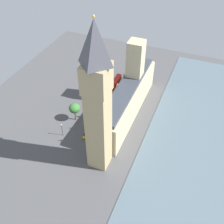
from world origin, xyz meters
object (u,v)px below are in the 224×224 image
double_decker_bus_under_trees (106,94)px  parliament_building (128,96)px  clock_tower (97,102)px  car_blue_leading (95,108)px  plane_tree_kerbside (75,108)px  plane_tree_by_river_gate (106,68)px  car_dark_green_corner (89,127)px  street_lamp_opposite_hall (62,128)px  car_yellow_cab_far_end (86,135)px  car_silver_trailing (90,117)px  double_decker_bus_near_tower (116,82)px  pedestrian_midblock (91,138)px  street_lamp_slot_10 (96,82)px

double_decker_bus_under_trees → parliament_building: bearing=155.2°
clock_tower → car_blue_leading: size_ratio=13.65×
clock_tower → plane_tree_kerbside: (21.11, -19.04, -24.60)m
parliament_building → double_decker_bus_under_trees: bearing=-19.9°
plane_tree_by_river_gate → car_dark_green_corner: bearing=102.3°
plane_tree_by_river_gate → street_lamp_opposite_hall: plane_tree_by_river_gate is taller
parliament_building → car_yellow_cab_far_end: bearing=64.5°
clock_tower → plane_tree_by_river_gate: size_ratio=6.70×
car_silver_trailing → car_dark_green_corner: bearing=-72.8°
double_decker_bus_near_tower → car_silver_trailing: 29.54m
plane_tree_kerbside → street_lamp_opposite_hall: size_ratio=1.39×
parliament_building → double_decker_bus_near_tower: bearing=-53.8°
car_blue_leading → double_decker_bus_near_tower: bearing=-97.7°
double_decker_bus_near_tower → pedestrian_midblock: bearing=94.7°
street_lamp_opposite_hall → pedestrian_midblock: bearing=-169.1°
car_yellow_cab_far_end → street_lamp_opposite_hall: bearing=14.8°
clock_tower → double_decker_bus_near_tower: bearing=-75.9°
double_decker_bus_near_tower → car_yellow_cab_far_end: 41.14m
car_yellow_cab_far_end → plane_tree_by_river_gate: bearing=-81.2°
double_decker_bus_near_tower → pedestrian_midblock: (-4.09, 41.83, -1.95)m
car_blue_leading → plane_tree_by_river_gate: bearing=-79.6°
parliament_building → plane_tree_by_river_gate: parliament_building is taller
clock_tower → street_lamp_slot_10: clock_tower is taller
pedestrian_midblock → street_lamp_opposite_hall: street_lamp_opposite_hall is taller
parliament_building → pedestrian_midblock: bearing=70.6°
double_decker_bus_under_trees → plane_tree_kerbside: plane_tree_kerbside is taller
clock_tower → car_blue_leading: 45.06m
double_decker_bus_under_trees → plane_tree_kerbside: size_ratio=1.16×
clock_tower → double_decker_bus_near_tower: 60.74m
car_blue_leading → double_decker_bus_under_trees: bearing=-100.2°
pedestrian_midblock → double_decker_bus_near_tower: bearing=-126.8°
street_lamp_opposite_hall → street_lamp_slot_10: bearing=-89.9°
street_lamp_slot_10 → parliament_building: bearing=154.4°
pedestrian_midblock → street_lamp_slot_10: size_ratio=0.22×
double_decker_bus_near_tower → car_blue_leading: size_ratio=2.36×
parliament_building → car_yellow_cab_far_end: parliament_building is taller
parliament_building → car_dark_green_corner: 23.47m
double_decker_bus_near_tower → plane_tree_by_river_gate: bearing=-36.3°
car_blue_leading → plane_tree_kerbside: plane_tree_kerbside is taller
plane_tree_kerbside → car_silver_trailing: bearing=-151.3°
car_dark_green_corner → plane_tree_kerbside: plane_tree_kerbside is taller
plane_tree_kerbside → double_decker_bus_near_tower: bearing=-103.8°
car_dark_green_corner → car_blue_leading: bearing=-82.8°
double_decker_bus_under_trees → street_lamp_opposite_hall: bearing=71.7°
street_lamp_slot_10 → double_decker_bus_near_tower: bearing=-140.3°
parliament_building → car_silver_trailing: 20.71m
plane_tree_kerbside → street_lamp_slot_10: bearing=-88.9°
parliament_building → double_decker_bus_near_tower: size_ratio=5.36×
car_silver_trailing → street_lamp_slot_10: (6.63, -22.29, 3.89)m
parliament_building → plane_tree_kerbside: (20.78, 15.44, -2.19)m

